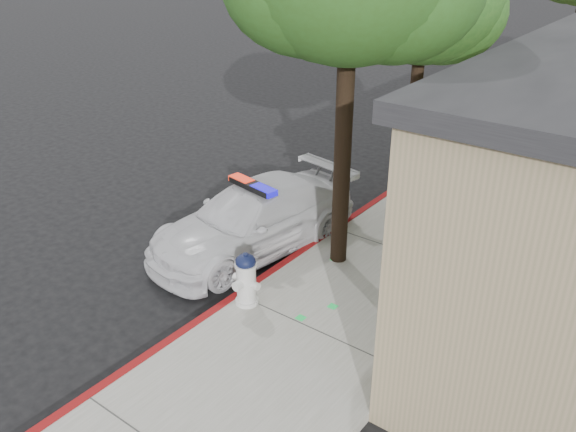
{
  "coord_description": "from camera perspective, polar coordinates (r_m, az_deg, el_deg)",
  "views": [
    {
      "loc": [
        5.85,
        -6.22,
        5.83
      ],
      "look_at": [
        0.21,
        1.21,
        1.19
      ],
      "focal_mm": 37.51,
      "sensor_mm": 36.0,
      "label": 1
    }
  ],
  "objects": [
    {
      "name": "ground",
      "position": [
        10.34,
        -5.06,
        -7.98
      ],
      "size": [
        120.0,
        120.0,
        0.0
      ],
      "primitive_type": "plane",
      "color": "black",
      "rests_on": "ground"
    },
    {
      "name": "sidewalk",
      "position": [
        11.67,
        10.81,
        -3.61
      ],
      "size": [
        3.2,
        60.0,
        0.15
      ],
      "primitive_type": "cube",
      "color": "gray",
      "rests_on": "ground"
    },
    {
      "name": "red_curb",
      "position": [
        12.32,
        4.46,
        -1.47
      ],
      "size": [
        0.14,
        60.0,
        0.16
      ],
      "primitive_type": "cube",
      "color": "maroon",
      "rests_on": "ground"
    },
    {
      "name": "police_car",
      "position": [
        11.55,
        -3.3,
        -0.27
      ],
      "size": [
        2.53,
        4.66,
        1.4
      ],
      "rotation": [
        0.0,
        0.0,
        -0.17
      ],
      "color": "silver",
      "rests_on": "ground"
    },
    {
      "name": "fire_hydrant",
      "position": [
        9.75,
        -4.01,
        -5.94
      ],
      "size": [
        0.53,
        0.46,
        0.93
      ],
      "rotation": [
        0.0,
        0.0,
        -0.03
      ],
      "color": "silver",
      "rests_on": "sidewalk"
    },
    {
      "name": "street_tree_mid",
      "position": [
        12.3,
        12.84,
        19.04
      ],
      "size": [
        2.94,
        3.05,
        5.6
      ],
      "rotation": [
        0.0,
        0.0,
        0.37
      ],
      "color": "black",
      "rests_on": "sidewalk"
    }
  ]
}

